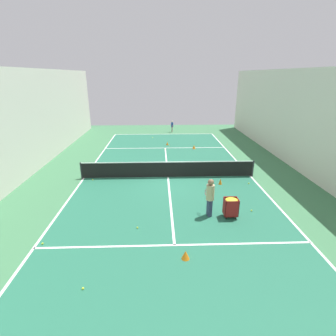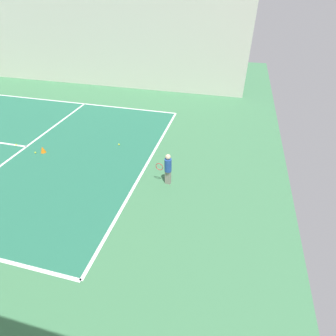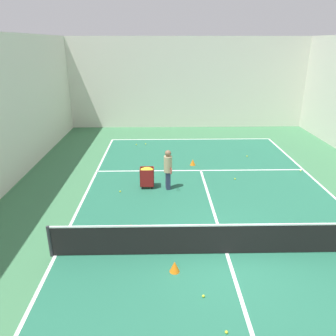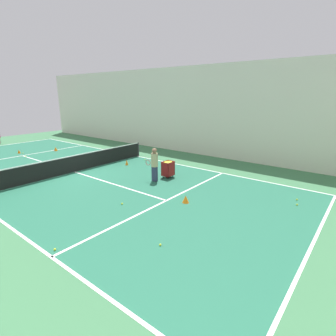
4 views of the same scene
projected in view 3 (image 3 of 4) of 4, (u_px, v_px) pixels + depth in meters
ground_plane at (227, 253)px, 9.69m from camera, size 35.01×35.01×0.00m
court_playing_area at (227, 253)px, 9.69m from camera, size 10.10×24.41×0.00m
line_baseline_far at (191, 139)px, 21.07m from camera, size 10.10×0.10×0.00m
line_sideline_left at (55, 256)px, 9.59m from camera, size 0.10×24.41×0.00m
line_service_far at (201, 170)px, 15.95m from camera, size 10.10×0.10×0.00m
line_centre_service at (227, 253)px, 9.69m from camera, size 0.10×13.42×0.00m
hall_enclosure_far at (188, 83)px, 23.11m from camera, size 16.71×0.15×6.25m
tennis_net at (228, 239)px, 9.51m from camera, size 10.40×0.10×0.99m
coach_at_net at (168, 167)px, 13.62m from camera, size 0.40×0.68×1.72m
ball_cart at (147, 174)px, 13.88m from camera, size 0.59×0.48×0.90m
training_cone_1 at (131, 228)px, 10.66m from camera, size 0.19×0.19×0.34m
training_cone_2 at (175, 267)px, 8.87m from camera, size 0.28×0.28×0.32m
training_cone_3 at (193, 162)px, 16.59m from camera, size 0.28×0.28×0.31m
tennis_ball_1 at (136, 145)px, 19.87m from camera, size 0.07×0.07×0.07m
tennis_ball_2 at (235, 179)px, 14.89m from camera, size 0.07×0.07×0.07m
tennis_ball_3 at (81, 232)px, 10.70m from camera, size 0.07×0.07×0.07m
tennis_ball_4 at (146, 144)px, 20.01m from camera, size 0.07×0.07×0.07m
tennis_ball_5 at (120, 191)px, 13.63m from camera, size 0.07×0.07×0.07m
tennis_ball_6 at (247, 156)px, 17.85m from camera, size 0.07×0.07×0.07m
tennis_ball_8 at (203, 296)px, 8.01m from camera, size 0.07×0.07×0.07m
tennis_ball_9 at (226, 332)px, 7.02m from camera, size 0.07×0.07×0.07m
tennis_ball_10 at (301, 171)px, 15.83m from camera, size 0.07×0.07×0.07m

